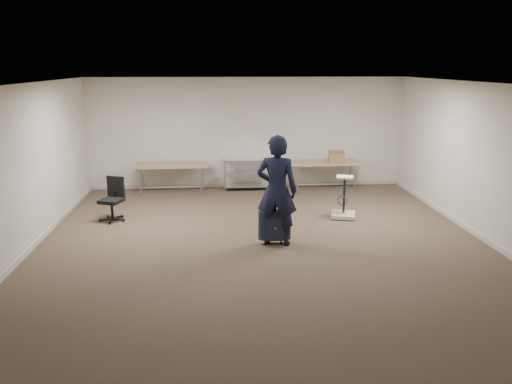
{
  "coord_description": "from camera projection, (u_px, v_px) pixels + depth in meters",
  "views": [
    {
      "loc": [
        -0.8,
        -8.15,
        3.11
      ],
      "look_at": [
        -0.11,
        0.3,
        0.93
      ],
      "focal_mm": 35.0,
      "sensor_mm": 36.0,
      "label": 1
    }
  ],
  "objects": [
    {
      "name": "cardboard_box",
      "position": [
        337.0,
        157.0,
        12.43
      ],
      "size": [
        0.41,
        0.33,
        0.28
      ],
      "primitive_type": "cube",
      "rotation": [
        0.0,
        0.0,
        -0.13
      ],
      "color": "#8B6241",
      "rests_on": "folding_table_right"
    },
    {
      "name": "folding_table_left",
      "position": [
        171.0,
        166.0,
        12.2
      ],
      "size": [
        1.8,
        0.75,
        0.73
      ],
      "color": "#9E8360",
      "rests_on": "ground"
    },
    {
      "name": "wire_shelf",
      "position": [
        248.0,
        172.0,
        12.65
      ],
      "size": [
        1.22,
        0.47,
        0.8
      ],
      "color": "silver",
      "rests_on": "ground"
    },
    {
      "name": "person",
      "position": [
        277.0,
        190.0,
        8.67
      ],
      "size": [
        0.81,
        0.64,
        1.96
      ],
      "primitive_type": "imported",
      "rotation": [
        0.0,
        0.0,
        2.87
      ],
      "color": "black",
      "rests_on": "ground"
    },
    {
      "name": "suitcase",
      "position": [
        275.0,
        225.0,
        8.81
      ],
      "size": [
        0.38,
        0.22,
        1.02
      ],
      "color": "black",
      "rests_on": "ground"
    },
    {
      "name": "office_chair",
      "position": [
        113.0,
        207.0,
        10.18
      ],
      "size": [
        0.54,
        0.55,
        0.89
      ],
      "color": "black",
      "rests_on": "ground"
    },
    {
      "name": "ground",
      "position": [
        264.0,
        248.0,
        8.71
      ],
      "size": [
        9.0,
        9.0,
        0.0
      ],
      "primitive_type": "plane",
      "color": "#48392C",
      "rests_on": "ground"
    },
    {
      "name": "folding_table_right",
      "position": [
        324.0,
        164.0,
        12.5
      ],
      "size": [
        1.8,
        0.75,
        0.73
      ],
      "color": "#9E8360",
      "rests_on": "ground"
    },
    {
      "name": "equipment_cart",
      "position": [
        344.0,
        207.0,
        10.36
      ],
      "size": [
        0.59,
        0.59,
        0.88
      ],
      "color": "beige",
      "rests_on": "ground"
    },
    {
      "name": "room_shell",
      "position": [
        257.0,
        221.0,
        10.03
      ],
      "size": [
        8.0,
        9.0,
        9.0
      ],
      "color": "beige",
      "rests_on": "ground"
    }
  ]
}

